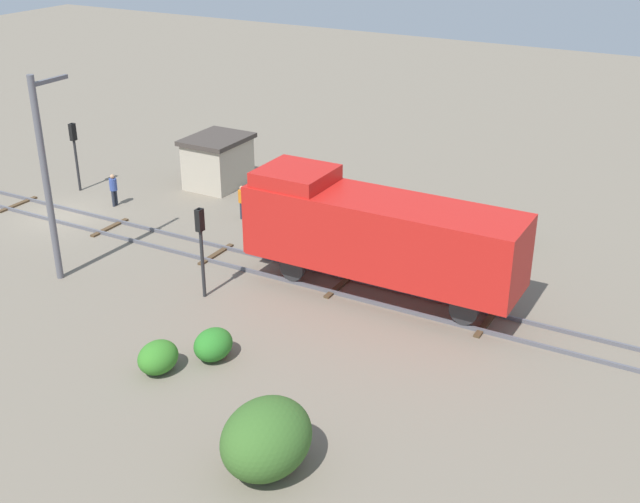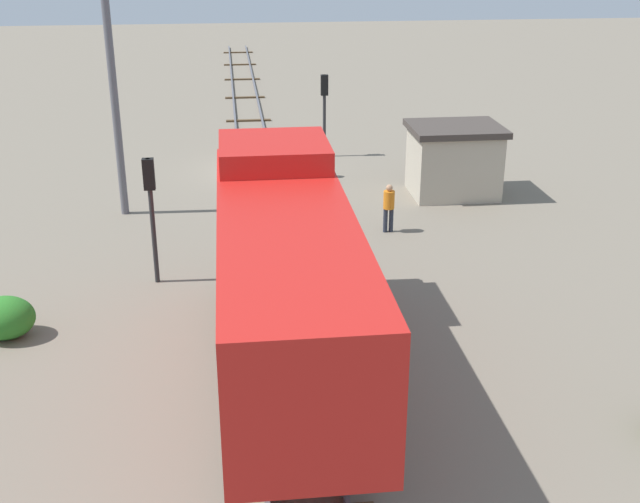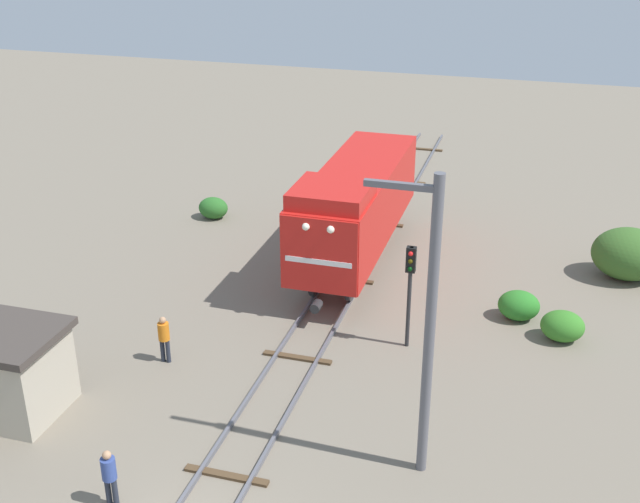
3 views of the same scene
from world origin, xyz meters
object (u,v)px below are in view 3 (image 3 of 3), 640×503
Objects in this scene: worker_by_signal at (164,336)px; relay_hut at (5,370)px; catenary_mast at (428,324)px; worker_near_track at (109,474)px; traffic_signal_mid at (410,278)px; locomotive at (355,203)px.

relay_hut is at bearing -90.59° from worker_by_signal.
worker_by_signal is 5.06m from relay_hut.
relay_hut is at bearing -176.27° from catenary_mast.
worker_near_track is at bearing -153.40° from catenary_mast.
traffic_signal_mid is at bearing 63.75° from worker_by_signal.
catenary_mast is (9.14, -3.00, 3.52)m from worker_by_signal.
catenary_mast is 12.85m from relay_hut.
traffic_signal_mid is 13.08m from relay_hut.
locomotive reaches higher than relay_hut.
worker_by_signal is at bearing 161.81° from catenary_mast.
worker_by_signal is at bearing 49.13° from relay_hut.
locomotive is at bearing -108.46° from worker_near_track.
worker_near_track is at bearing -34.65° from worker_by_signal.
locomotive reaches higher than worker_near_track.
worker_by_signal is at bearing -84.83° from worker_near_track.
locomotive is at bearing 60.18° from relay_hut.
traffic_signal_mid is 8.45m from worker_by_signal.
worker_near_track is 8.94m from catenary_mast.
catenary_mast is 2.44× the size of relay_hut.
locomotive is 1.36× the size of catenary_mast.
catenary_mast is (4.94, -12.28, 1.75)m from locomotive.
worker_near_track is 6.92m from worker_by_signal.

